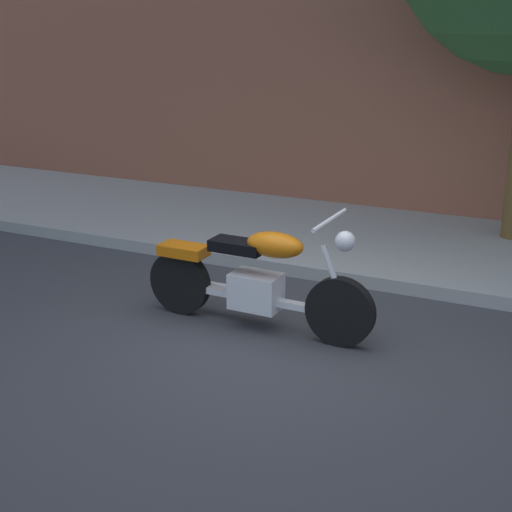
# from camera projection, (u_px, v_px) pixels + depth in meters

# --- Properties ---
(ground_plane) EXTENTS (60.00, 60.00, 0.00)m
(ground_plane) POSITION_uv_depth(u_px,v_px,m) (279.00, 345.00, 6.25)
(ground_plane) COLOR #38383D
(sidewalk) EXTENTS (20.07, 2.76, 0.14)m
(sidewalk) POSITION_uv_depth(u_px,v_px,m) (380.00, 243.00, 8.79)
(sidewalk) COLOR #969696
(sidewalk) RESTS_ON ground
(motorcycle) EXTENTS (2.18, 0.70, 1.10)m
(motorcycle) POSITION_uv_depth(u_px,v_px,m) (256.00, 279.00, 6.46)
(motorcycle) COLOR black
(motorcycle) RESTS_ON ground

